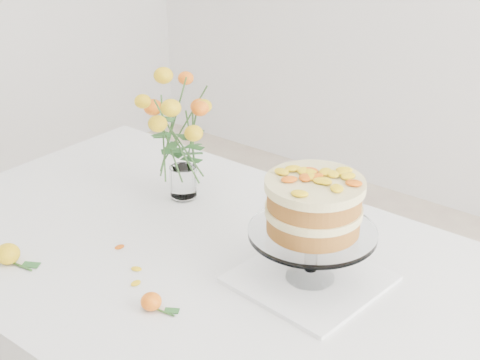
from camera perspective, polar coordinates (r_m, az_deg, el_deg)
name	(u,v)px	position (r m, az deg, el deg)	size (l,w,h in m)	color
table	(187,276)	(1.65, -4.59, -8.15)	(1.43, 0.93, 0.76)	tan
napkin	(310,279)	(1.48, 5.98, -8.37)	(0.29, 0.29, 0.01)	white
cake_stand	(314,211)	(1.40, 6.30, -2.62)	(0.27, 0.27, 0.25)	white
rose_vase	(181,124)	(1.74, -5.06, 4.76)	(0.29, 0.29, 0.36)	white
loose_rose_near	(8,254)	(1.62, -19.20, -5.98)	(0.10, 0.06, 0.05)	yellow
loose_rose_far	(151,302)	(1.40, -7.58, -10.25)	(0.08, 0.04, 0.04)	red
stray_petal_a	(119,247)	(1.62, -10.25, -5.66)	(0.03, 0.02, 0.00)	yellow
stray_petal_b	(136,269)	(1.53, -8.83, -7.51)	(0.03, 0.02, 0.00)	yellow
stray_petal_c	(136,283)	(1.48, -8.88, -8.71)	(0.03, 0.02, 0.00)	yellow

